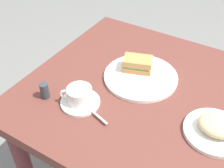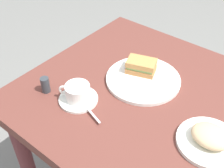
% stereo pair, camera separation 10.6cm
% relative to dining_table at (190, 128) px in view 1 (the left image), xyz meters
% --- Properties ---
extents(dining_table, '(1.27, 0.84, 0.77)m').
position_rel_dining_table_xyz_m(dining_table, '(0.00, 0.00, 0.00)').
color(dining_table, brown).
rests_on(dining_table, ground_plane).
extents(sandwich_plate, '(0.29, 0.29, 0.01)m').
position_rel_dining_table_xyz_m(sandwich_plate, '(0.24, -0.05, 0.11)').
color(sandwich_plate, white).
rests_on(sandwich_plate, dining_table).
extents(sandwich_front, '(0.13, 0.10, 0.05)m').
position_rel_dining_table_xyz_m(sandwich_front, '(0.27, -0.08, 0.14)').
color(sandwich_front, '#BB7A43').
rests_on(sandwich_front, sandwich_plate).
extents(coffee_saucer, '(0.14, 0.14, 0.01)m').
position_rel_dining_table_xyz_m(coffee_saucer, '(0.36, 0.18, 0.10)').
color(coffee_saucer, white).
rests_on(coffee_saucer, dining_table).
extents(coffee_cup, '(0.11, 0.09, 0.06)m').
position_rel_dining_table_xyz_m(coffee_cup, '(0.36, 0.19, 0.14)').
color(coffee_cup, white).
rests_on(coffee_cup, coffee_saucer).
extents(spoon, '(0.10, 0.04, 0.01)m').
position_rel_dining_table_xyz_m(spoon, '(0.28, 0.21, 0.11)').
color(spoon, silver).
rests_on(spoon, coffee_saucer).
extents(side_plate, '(0.20, 0.20, 0.01)m').
position_rel_dining_table_xyz_m(side_plate, '(-0.09, 0.07, 0.11)').
color(side_plate, white).
rests_on(side_plate, dining_table).
extents(side_food_pile, '(0.12, 0.10, 0.04)m').
position_rel_dining_table_xyz_m(side_food_pile, '(-0.09, 0.07, 0.14)').
color(side_food_pile, tan).
rests_on(side_food_pile, side_plate).
extents(salt_shaker, '(0.03, 0.03, 0.06)m').
position_rel_dining_table_xyz_m(salt_shaker, '(0.49, 0.22, 0.13)').
color(salt_shaker, '#33383D').
rests_on(salt_shaker, dining_table).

